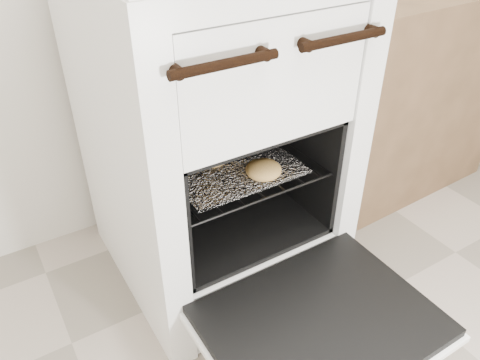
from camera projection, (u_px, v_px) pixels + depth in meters
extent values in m
cube|color=white|center=(210.00, 136.00, 1.45)|extent=(0.66, 0.70, 1.01)
cylinder|color=black|center=(225.00, 64.00, 0.91)|extent=(0.24, 0.02, 0.02)
cylinder|color=black|center=(344.00, 39.00, 1.05)|extent=(0.24, 0.02, 0.02)
cube|color=black|center=(320.00, 321.00, 1.20)|extent=(0.57, 0.44, 0.03)
cube|color=white|center=(320.00, 326.00, 1.21)|extent=(0.59, 0.46, 0.02)
cylinder|color=black|center=(152.00, 185.00, 1.32)|extent=(0.01, 0.46, 0.01)
cylinder|color=black|center=(288.00, 142.00, 1.52)|extent=(0.01, 0.46, 0.01)
cylinder|color=black|center=(265.00, 199.00, 1.26)|extent=(0.47, 0.01, 0.01)
cylinder|color=black|center=(192.00, 133.00, 1.57)|extent=(0.47, 0.01, 0.01)
cylinder|color=black|center=(165.00, 181.00, 1.33)|extent=(0.01, 0.44, 0.01)
cylinder|color=black|center=(186.00, 175.00, 1.36)|extent=(0.01, 0.44, 0.01)
cylinder|color=black|center=(206.00, 168.00, 1.39)|extent=(0.01, 0.44, 0.01)
cylinder|color=black|center=(225.00, 162.00, 1.42)|extent=(0.01, 0.44, 0.01)
cylinder|color=black|center=(243.00, 156.00, 1.45)|extent=(0.01, 0.44, 0.01)
cylinder|color=black|center=(261.00, 151.00, 1.48)|extent=(0.01, 0.44, 0.01)
cylinder|color=black|center=(278.00, 145.00, 1.50)|extent=(0.01, 0.44, 0.01)
cube|color=white|center=(229.00, 164.00, 1.40)|extent=(0.37, 0.33, 0.01)
ellipsoid|color=#E3B25A|center=(203.00, 151.00, 1.41)|extent=(0.13, 0.13, 0.04)
ellipsoid|color=#E3B25A|center=(263.00, 170.00, 1.32)|extent=(0.15, 0.15, 0.05)
ellipsoid|color=#E3B25A|center=(211.00, 155.00, 1.38)|extent=(0.16, 0.16, 0.05)
cube|color=brown|center=(388.00, 90.00, 1.99)|extent=(0.84, 0.58, 0.82)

